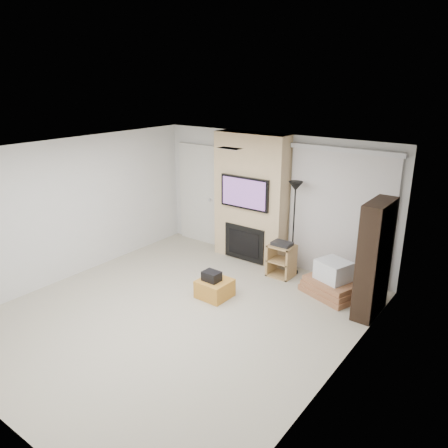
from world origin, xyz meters
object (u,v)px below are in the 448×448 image
Objects in this scene: ottoman at (215,288)px; box_stack at (332,282)px; av_stand at (281,258)px; bookshelf at (374,259)px; floor_lamp at (295,202)px.

ottoman is 0.46× the size of box_stack.
av_stand is at bearing 172.61° from box_stack.
bookshelf is at bearing -11.44° from av_stand.
floor_lamp is 2.64× the size of av_stand.
ottoman is 0.28× the size of bookshelf.
bookshelf reaches higher than ottoman.
floor_lamp is 0.97× the size of bookshelf.
floor_lamp is 1.84m from bookshelf.
box_stack is at bearing -21.41° from floor_lamp.
bookshelf is (0.70, -0.22, 0.67)m from box_stack.
bookshelf is at bearing -19.71° from floor_lamp.
floor_lamp is (0.56, 1.61, 1.22)m from ottoman.
av_stand is 0.37× the size of bookshelf.
av_stand is (0.48, 1.37, 0.20)m from ottoman.
bookshelf is (2.23, 1.02, 0.75)m from ottoman.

